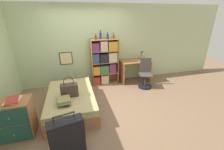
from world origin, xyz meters
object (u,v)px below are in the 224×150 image
bottle_green (95,37)px  desk_chair (145,78)px  book_stack_on_bed (64,101)px  suitcase (67,138)px  bed (71,101)px  bottle_brown (100,36)px  dresser (16,119)px  bookcase (104,62)px  desk_lamp (142,53)px  bottle_clear (108,37)px  bottle_blue (114,36)px  handbag (69,90)px  magazine_pile_on_dresser (12,100)px  desk (135,67)px

bottle_green → desk_chair: size_ratio=0.19×
book_stack_on_bed → bottle_green: bearing=59.1°
suitcase → bed: bearing=86.5°
bed → bottle_brown: bearing=51.0°
suitcase → bottle_green: bottle_green is taller
desk_chair → dresser: bearing=-158.9°
bookcase → dresser: bearing=-138.5°
desk_lamp → desk_chair: desk_lamp is taller
bottle_clear → bottle_blue: (0.21, 0.05, -0.01)m
handbag → bottle_blue: bearing=44.2°
magazine_pile_on_dresser → desk_chair: bearing=21.1°
suitcase → desk_chair: 3.21m
suitcase → dresser: (-0.96, 0.71, 0.04)m
handbag → dresser: size_ratio=0.62×
desk_lamp → bottle_brown: bearing=177.9°
bed → desk: desk is taller
desk → desk_lamp: size_ratio=3.02×
magazine_pile_on_dresser → bed: bearing=32.9°
book_stack_on_bed → bottle_clear: size_ratio=1.71×
bed → magazine_pile_on_dresser: size_ratio=4.99×
bed → suitcase: 1.38m
bookcase → bottle_brown: (-0.09, 0.03, 0.85)m
dresser → bottle_brown: 3.15m
bottle_brown → desk: bearing=-6.6°
desk → bottle_brown: bearing=173.4°
bottle_brown → bottle_blue: 0.42m
handbag → bookcase: size_ratio=0.32×
bottle_brown → bottle_blue: (0.42, -0.02, -0.03)m
desk_chair → handbag: bearing=-161.2°
bottle_blue → desk_lamp: bearing=-1.6°
bed → bottle_green: size_ratio=10.11×
dresser → desk_lamp: desk_lamp is taller
bottle_clear → bottle_blue: size_ratio=1.08×
book_stack_on_bed → bookcase: 2.19m
suitcase → desk_lamp: size_ratio=2.43×
bottle_brown → desk_lamp: bearing=-2.1°
handbag → desk: 2.62m
bed → handbag: 0.42m
magazine_pile_on_dresser → desk_chair: 3.69m
bottle_brown → suitcase: bearing=-113.1°
bottle_blue → bed: bearing=-139.1°
bed → magazine_pile_on_dresser: magazine_pile_on_dresser is taller
bed → bottle_brown: (1.06, 1.31, 1.41)m
bottle_clear → book_stack_on_bed: bearing=-129.5°
bottle_clear → magazine_pile_on_dresser: bearing=-140.4°
magazine_pile_on_dresser → desk_chair: (3.41, 1.31, -0.49)m
book_stack_on_bed → desk_lamp: size_ratio=1.08×
bed → bookcase: size_ratio=1.20×
bookcase → desk_lamp: 1.38m
dresser → magazine_pile_on_dresser: bearing=22.4°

